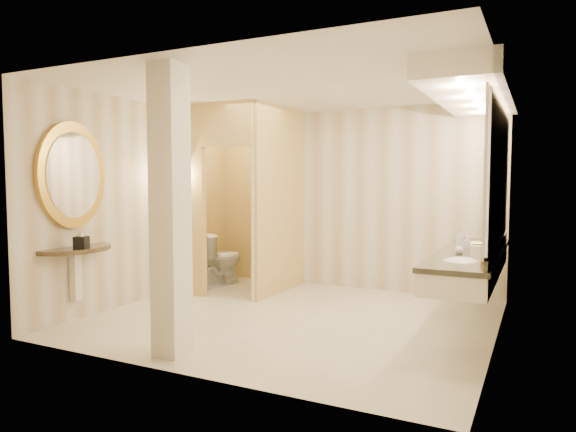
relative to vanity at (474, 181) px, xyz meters
The scene contains 16 objects.
floor 2.60m from the vanity, 168.58° to the right, with size 4.50×4.50×0.00m, color silver.
ceiling 2.29m from the vanity, 168.58° to the right, with size 4.50×4.50×0.00m, color silver.
wall_back 2.56m from the vanity, 141.05° to the left, with size 4.50×0.02×2.70m, color beige.
wall_front 3.12m from the vanity, 129.52° to the right, with size 4.50×0.02×2.70m, color beige.
wall_left 4.26m from the vanity, behind, with size 0.02×4.00×2.70m, color beige.
wall_right 0.56m from the vanity, 55.94° to the right, with size 0.02×4.00×2.70m, color beige.
toilet_closet 3.15m from the vanity, 169.48° to the left, with size 1.50×1.55×2.70m.
wall_sconce 3.91m from the vanity, behind, with size 0.14×0.14×0.42m.
vanity is the anchor object (origin of this frame).
console_shelf 4.50m from the vanity, 158.86° to the right, with size 0.94×0.94×1.92m.
pillar 3.19m from the vanity, 139.97° to the right, with size 0.28×0.28×2.70m, color white.
tissue_box 4.38m from the vanity, 156.90° to the right, with size 0.13×0.13×0.13m, color black.
toilet 4.14m from the vanity, 167.43° to the left, with size 0.47×0.82×0.84m, color white.
soap_bottle_a 0.73m from the vanity, 110.18° to the left, with size 0.06×0.06×0.14m, color beige.
soap_bottle_b 0.76m from the vanity, 109.44° to the right, with size 0.09×0.09×0.12m, color silver.
soap_bottle_c 0.65m from the vanity, behind, with size 0.09×0.09×0.23m, color #C6B28C.
Camera 1 is at (2.62, -5.40, 1.64)m, focal length 32.00 mm.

